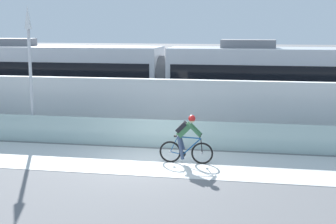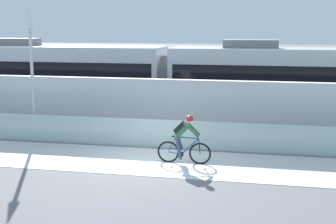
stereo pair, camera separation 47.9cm
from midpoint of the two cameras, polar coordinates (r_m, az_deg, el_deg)
The scene contains 9 objects.
ground_plane at distance 15.96m, azimuth -1.15°, elevation -5.89°, with size 200.00×200.00×0.00m, color slate.
bike_path_deck at distance 15.96m, azimuth -1.15°, elevation -5.87°, with size 32.00×3.20×0.01m, color silver.
glass_parapet at distance 17.58m, azimuth 0.20°, elevation -2.61°, with size 32.00×0.05×1.05m, color #ADC6C1.
concrete_barrier_wall at distance 19.18m, azimuth 1.28°, elevation 0.44°, with size 32.00×0.36×2.33m, color white.
tram_rail_near at distance 21.80m, azimuth 2.47°, elevation -1.48°, with size 32.00×0.08×0.01m, color #595654.
tram_rail_far at distance 23.19m, azimuth 3.05°, elevation -0.77°, with size 32.00×0.08×0.01m, color #595654.
tram at distance 22.36m, azimuth 0.54°, elevation 3.73°, with size 22.56×2.54×3.81m.
cyclist_on_bike at distance 15.55m, azimuth 2.78°, elevation -3.29°, with size 1.77×0.58×1.61m.
lamp_post_antenna at distance 19.21m, azimuth -15.26°, elevation 6.49°, with size 0.28×0.28×5.20m.
Camera 2 is at (3.69, -14.88, 4.45)m, focal length 51.29 mm.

